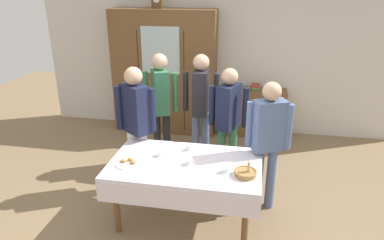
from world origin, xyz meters
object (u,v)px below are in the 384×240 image
mantel_clock (157,1)px  pastry_plate (128,163)px  book_stack (255,87)px  person_behind_table_left (228,115)px  tea_cup_near_left (160,154)px  bookshelf_low (254,112)px  person_near_right_end (268,135)px  tea_cup_front_edge (189,148)px  tea_cup_mid_right (189,162)px  spoon_back_edge (223,181)px  dining_table (185,172)px  person_behind_table_right (161,99)px  person_beside_shelf (136,118)px  bread_basket (245,173)px  wall_cabinet (165,73)px  person_by_cabinet (201,100)px  spoon_far_left (158,148)px  tea_cup_far_right (225,170)px

mantel_clock → pastry_plate: (0.37, -2.70, -1.55)m
book_stack → person_behind_table_left: bearing=-101.2°
tea_cup_near_left → bookshelf_low: bearing=67.9°
person_near_right_end → tea_cup_front_edge: bearing=-173.4°
mantel_clock → tea_cup_mid_right: mantel_clock is taller
bookshelf_low → spoon_back_edge: 2.96m
dining_table → tea_cup_mid_right: bearing=-7.8°
person_behind_table_right → person_beside_shelf: person_behind_table_right is taller
book_stack → person_behind_table_left: size_ratio=0.14×
bread_basket → person_behind_table_right: (-1.29, 1.43, 0.25)m
wall_cabinet → bookshelf_low: (1.61, 0.05, -0.67)m
dining_table → person_near_right_end: 1.05m
tea_cup_front_edge → person_beside_shelf: 0.80m
wall_cabinet → spoon_back_edge: size_ratio=18.34×
dining_table → person_by_cabinet: 1.41m
dining_table → pastry_plate: pastry_plate is taller
tea_cup_front_edge → pastry_plate: 0.75m
wall_cabinet → tea_cup_near_left: wall_cabinet is taller
spoon_far_left → tea_cup_far_right: bearing=-26.5°
tea_cup_near_left → person_by_cabinet: (0.27, 1.22, 0.26)m
wall_cabinet → mantel_clock: mantel_clock is taller
book_stack → bookshelf_low: bearing=0.0°
bookshelf_low → person_behind_table_left: bearing=-101.2°
dining_table → bookshelf_low: bearing=75.0°
tea_cup_mid_right → person_near_right_end: (0.84, 0.45, 0.20)m
tea_cup_front_edge → tea_cup_near_left: same height
person_by_cabinet → mantel_clock: bearing=127.3°
dining_table → tea_cup_far_right: 0.48m
dining_table → person_near_right_end: size_ratio=1.05×
dining_table → spoon_far_left: size_ratio=14.10×
book_stack → spoon_far_left: book_stack is taller
tea_cup_front_edge → tea_cup_near_left: 0.36m
tea_cup_front_edge → spoon_back_edge: tea_cup_front_edge is taller
tea_cup_front_edge → pastry_plate: bearing=-142.8°
tea_cup_near_left → bread_basket: bearing=-14.9°
tea_cup_far_right → person_beside_shelf: 1.40m
wall_cabinet → bread_basket: wall_cabinet is taller
dining_table → tea_cup_far_right: (0.45, -0.11, 0.13)m
wall_cabinet → tea_cup_far_right: bearing=-63.4°
mantel_clock → bookshelf_low: bearing=1.7°
person_near_right_end → person_by_cabinet: 1.30m
mantel_clock → tea_cup_front_edge: size_ratio=1.85×
person_near_right_end → person_beside_shelf: (-1.64, 0.13, 0.05)m
mantel_clock → tea_cup_mid_right: bearing=-68.2°
bookshelf_low → person_beside_shelf: bearing=-125.1°
bookshelf_low → person_beside_shelf: size_ratio=0.65×
pastry_plate → person_by_cabinet: person_by_cabinet is taller
mantel_clock → bookshelf_low: 2.53m
person_beside_shelf → person_behind_table_left: bearing=20.7°
wall_cabinet → person_beside_shelf: bearing=-85.6°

